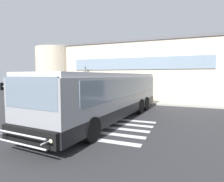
{
  "coord_description": "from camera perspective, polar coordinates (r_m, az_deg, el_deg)",
  "views": [
    {
      "loc": [
        5.64,
        -12.59,
        2.58
      ],
      "look_at": [
        0.87,
        -0.49,
        1.5
      ],
      "focal_mm": 29.92,
      "sensor_mm": 36.0,
      "label": 1
    }
  ],
  "objects": [
    {
      "name": "passenger_at_curb_edge",
      "position": [
        18.69,
        -1.88,
        0.24
      ],
      "size": [
        0.56,
        0.46,
        1.68
      ],
      "color": "#2D2D33",
      "rests_on": "boarding_curb"
    },
    {
      "name": "ground_plane",
      "position": [
        14.03,
        -2.59,
        -5.89
      ],
      "size": [
        80.0,
        90.0,
        0.02
      ],
      "primitive_type": "cube",
      "color": "#2B2B2D",
      "rests_on": "ground"
    },
    {
      "name": "passenger_by_doorway",
      "position": [
        18.81,
        -4.47,
        0.15
      ],
      "size": [
        0.59,
        0.24,
        1.68
      ],
      "color": "#2D2D33",
      "rests_on": "boarding_curb"
    },
    {
      "name": "boarding_curb",
      "position": [
        18.45,
        3.51,
        -3.07
      ],
      "size": [
        24.13,
        2.0,
        0.15
      ],
      "primitive_type": "cube",
      "color": "#9E9B93",
      "rests_on": "ground"
    },
    {
      "name": "bus_main_foreground",
      "position": [
        10.98,
        -1.06,
        -1.76
      ],
      "size": [
        3.89,
        11.78,
        2.7
      ],
      "color": "gray",
      "rests_on": "ground"
    },
    {
      "name": "passenger_near_column",
      "position": [
        19.89,
        -6.96,
        0.38
      ],
      "size": [
        0.47,
        0.41,
        1.68
      ],
      "color": "#4C4233",
      "rests_on": "boarding_curb"
    },
    {
      "name": "bay_paint_stripes",
      "position": [
        9.5,
        -1.9,
        -10.98
      ],
      "size": [
        4.4,
        3.96,
        0.01
      ],
      "color": "silver",
      "rests_on": "ground"
    },
    {
      "name": "terminal_building",
      "position": [
        25.01,
        6.9,
        6.0
      ],
      "size": [
        21.93,
        13.8,
        6.31
      ],
      "color": "beige",
      "rests_on": "ground"
    },
    {
      "name": "entry_support_column",
      "position": [
        20.72,
        -8.2,
        2.72
      ],
      "size": [
        0.28,
        0.28,
        3.44
      ],
      "primitive_type": "cylinder",
      "color": "slate",
      "rests_on": "boarding_curb"
    }
  ]
}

